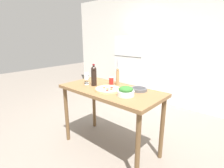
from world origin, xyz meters
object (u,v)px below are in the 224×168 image
at_px(wine_bottle, 94,75).
at_px(wine_glass_near, 86,78).
at_px(refrigerator, 135,70).
at_px(cast_iron_skillet, 139,89).
at_px(wine_glass_far, 86,76).
at_px(salt_canister, 111,81).
at_px(pepper_mill, 118,77).
at_px(homemade_pizza, 108,89).
at_px(salad_bowl, 126,91).

bearing_deg(wine_bottle, wine_glass_near, -162.43).
distance_m(refrigerator, cast_iron_skillet, 2.05).
bearing_deg(wine_glass_far, wine_bottle, -7.19).
bearing_deg(salt_canister, wine_glass_near, -136.96).
height_order(pepper_mill, homemade_pizza, pepper_mill).
distance_m(wine_bottle, cast_iron_skillet, 0.67).
relative_size(refrigerator, wine_glass_near, 10.59).
xyz_separation_m(refrigerator, salt_canister, (0.72, -1.67, 0.17)).
bearing_deg(salad_bowl, wine_glass_far, 174.75).
relative_size(wine_glass_near, salad_bowl, 0.73).
bearing_deg(salt_canister, wine_bottle, -124.82).
height_order(refrigerator, salad_bowl, refrigerator).
xyz_separation_m(homemade_pizza, cast_iron_skillet, (0.32, 0.26, 0.00)).
bearing_deg(cast_iron_skillet, wine_glass_far, -166.43).
bearing_deg(refrigerator, salt_canister, -66.75).
xyz_separation_m(refrigerator, wine_glass_near, (0.45, -1.92, 0.22)).
xyz_separation_m(wine_glass_near, cast_iron_skillet, (0.74, 0.26, -0.09)).
xyz_separation_m(homemade_pizza, salt_canister, (-0.16, 0.25, 0.04)).
bearing_deg(wine_glass_near, refrigerator, 103.30).
height_order(salad_bowl, salt_canister, same).
bearing_deg(pepper_mill, homemade_pizza, -76.92).
xyz_separation_m(pepper_mill, cast_iron_skillet, (0.38, -0.02, -0.10)).
distance_m(pepper_mill, salt_canister, 0.11).
bearing_deg(cast_iron_skillet, homemade_pizza, -140.84).
distance_m(wine_glass_far, salad_bowl, 0.80).
xyz_separation_m(wine_glass_far, cast_iron_skillet, (0.81, 0.20, -0.09)).
height_order(wine_bottle, pepper_mill, wine_bottle).
bearing_deg(wine_glass_far, salad_bowl, -5.25).
bearing_deg(refrigerator, homemade_pizza, -65.49).
bearing_deg(cast_iron_skillet, salt_canister, -178.80).
xyz_separation_m(salad_bowl, cast_iron_skillet, (0.01, 0.27, -0.03)).
relative_size(salad_bowl, salt_canister, 1.79).
distance_m(refrigerator, pepper_mill, 1.84).
xyz_separation_m(wine_bottle, cast_iron_skillet, (0.62, 0.22, -0.13)).
height_order(wine_glass_far, cast_iron_skillet, wine_glass_far).
relative_size(homemade_pizza, cast_iron_skillet, 1.21).
bearing_deg(pepper_mill, wine_glass_near, -141.67).
bearing_deg(cast_iron_skillet, refrigerator, 125.61).
height_order(wine_glass_near, homemade_pizza, wine_glass_near).
height_order(pepper_mill, salt_canister, pepper_mill).
xyz_separation_m(wine_bottle, homemade_pizza, (0.30, -0.04, -0.13)).
xyz_separation_m(pepper_mill, salad_bowl, (0.37, -0.29, -0.07)).
bearing_deg(refrigerator, wine_bottle, -73.07).
height_order(wine_glass_near, wine_glass_far, same).
xyz_separation_m(pepper_mill, salt_canister, (-0.09, -0.03, -0.06)).
bearing_deg(homemade_pizza, refrigerator, 114.51).
bearing_deg(salad_bowl, homemade_pizza, 177.83).
bearing_deg(homemade_pizza, wine_bottle, 172.91).
distance_m(refrigerator, wine_bottle, 1.98).
height_order(refrigerator, wine_glass_near, refrigerator).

